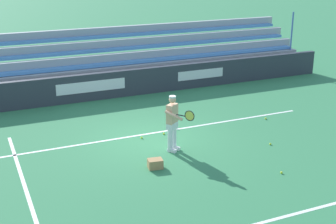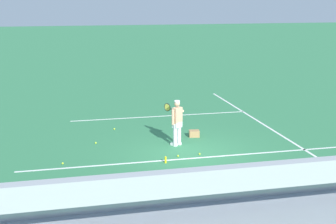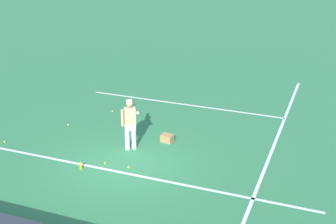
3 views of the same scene
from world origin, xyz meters
The scene contains 12 objects.
ground_plane centered at (0.00, 0.00, 0.00)m, with size 160.00×160.00×0.00m, color #337A4C.
court_baseline_white centered at (0.00, -0.50, 0.00)m, with size 12.00×0.10×0.01m, color white.
back_wall_sponsor_board centered at (-0.01, -4.88, 0.55)m, with size 21.07×0.25×1.10m.
bleacher_stand centered at (0.00, -6.71, 0.73)m, with size 20.01×2.40×2.95m.
tennis_player centered at (-0.30, 1.07, 0.89)m, with size 0.60×1.06×1.71m.
ball_box_cardboard centered at (0.64, 1.97, 0.13)m, with size 0.40×0.30×0.26m, color #A87F51.
tennis_ball_midcourt centered at (-4.49, -0.11, 0.03)m, with size 0.07×0.07×0.07m, color #CCE533.
tennis_ball_by_box centered at (0.22, -0.20, 0.03)m, with size 0.07×0.07×0.07m, color #CCE533.
tennis_ball_far_left centered at (-3.25, 1.91, 0.03)m, with size 0.07×0.07×0.07m, color #CCE533.
tennis_ball_far_right centered at (-2.34, 3.69, 0.03)m, with size 0.07×0.07×0.07m, color #CCE533.
tennis_ball_toward_net centered at (-0.57, -0.23, 0.03)m, with size 0.07×0.07×0.07m, color #CCE533.
water_bottle centered at (-1.13, -0.74, 0.11)m, with size 0.07×0.07×0.22m, color yellow.
Camera 1 is at (5.08, 12.88, 5.67)m, focal length 50.00 mm.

